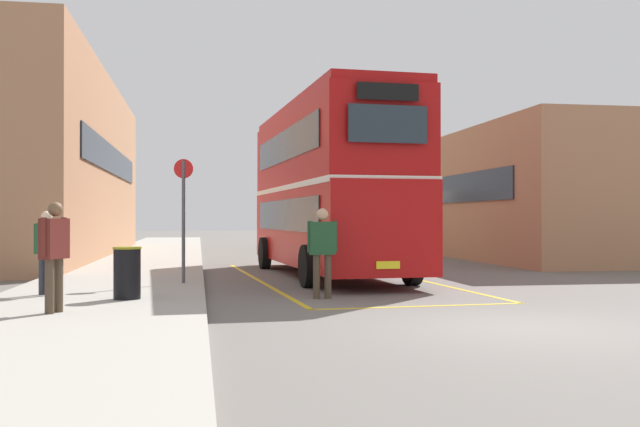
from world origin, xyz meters
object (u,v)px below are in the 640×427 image
at_px(double_decker_bus, 328,186).
at_px(single_deck_bus, 324,218).
at_px(pedestrian_boarding, 322,246).
at_px(pedestrian_waiting_far, 54,248).
at_px(litter_bin, 127,273).
at_px(pedestrian_waiting_near, 46,247).
at_px(bus_stop_sign, 183,209).

height_order(double_decker_bus, single_deck_bus, double_decker_bus).
bearing_deg(double_decker_bus, pedestrian_boarding, -101.43).
bearing_deg(single_deck_bus, pedestrian_waiting_far, -108.52).
relative_size(pedestrian_boarding, pedestrian_waiting_far, 1.05).
bearing_deg(litter_bin, pedestrian_waiting_far, -117.62).
height_order(double_decker_bus, litter_bin, double_decker_bus).
height_order(pedestrian_waiting_near, pedestrian_waiting_far, pedestrian_waiting_far).
relative_size(single_deck_bus, pedestrian_boarding, 4.94).
distance_m(pedestrian_waiting_near, litter_bin, 1.92).
bearing_deg(pedestrian_boarding, litter_bin, -169.38).
xyz_separation_m(double_decker_bus, bus_stop_sign, (-3.92, -3.15, -0.68)).
height_order(single_deck_bus, litter_bin, single_deck_bus).
relative_size(litter_bin, bus_stop_sign, 0.34).
relative_size(pedestrian_waiting_far, bus_stop_sign, 0.61).
bearing_deg(bus_stop_sign, pedestrian_waiting_far, -110.94).
relative_size(pedestrian_boarding, pedestrian_waiting_near, 1.12).
height_order(pedestrian_waiting_near, litter_bin, pedestrian_waiting_near).
xyz_separation_m(pedestrian_waiting_far, litter_bin, (0.93, 1.79, -0.53)).
distance_m(pedestrian_waiting_far, bus_stop_sign, 5.31).
bearing_deg(bus_stop_sign, pedestrian_waiting_near, -139.42).
relative_size(double_decker_bus, litter_bin, 10.96).
bearing_deg(double_decker_bus, litter_bin, -127.75).
distance_m(pedestrian_boarding, litter_bin, 3.83).
relative_size(single_deck_bus, pedestrian_waiting_far, 5.18).
bearing_deg(single_deck_bus, bus_stop_sign, -107.97).
bearing_deg(pedestrian_waiting_far, pedestrian_boarding, 28.03).
relative_size(double_decker_bus, pedestrian_waiting_near, 6.47).
bearing_deg(pedestrian_waiting_far, double_decker_bus, 54.29).
height_order(litter_bin, bus_stop_sign, bus_stop_sign).
relative_size(pedestrian_waiting_near, bus_stop_sign, 0.57).
height_order(double_decker_bus, pedestrian_boarding, double_decker_bus).
xyz_separation_m(double_decker_bus, pedestrian_boarding, (-1.13, -5.58, -1.45)).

